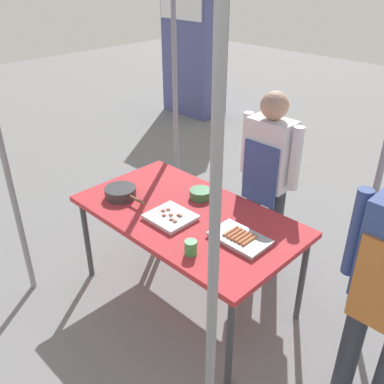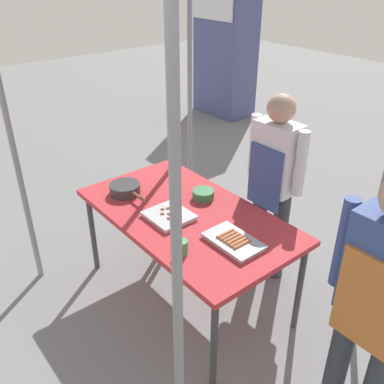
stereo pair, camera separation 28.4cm
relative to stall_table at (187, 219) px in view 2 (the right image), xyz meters
The scene contains 10 objects.
ground_plane 0.70m from the stall_table, ahead, with size 18.00×18.00×0.00m, color slate.
stall_table is the anchor object (origin of this frame).
tray_grilled_sausages 0.48m from the stall_table, ahead, with size 0.37×0.23×0.05m.
tray_meat_skewers 0.15m from the stall_table, 100.45° to the right, with size 0.30×0.28×0.04m.
cooking_wok 0.55m from the stall_table, 160.37° to the right, with size 0.39×0.23×0.08m.
condiment_bowl 0.26m from the stall_table, 110.35° to the left, with size 0.16×0.16×0.07m, color #33723F.
drink_cup_near_edge 0.48m from the stall_table, 42.17° to the right, with size 0.08×0.08×0.09m, color #3F994C.
vendor_woman 0.75m from the stall_table, 76.95° to the left, with size 0.52×0.22×1.50m.
customer_nearby 1.38m from the stall_table, ahead, with size 0.52×0.23×1.56m.
neighbor_stall_right 4.52m from the stall_table, 133.57° to the left, with size 0.95×0.58×2.09m.
Camera 2 is at (1.99, -1.57, 2.32)m, focal length 39.81 mm.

